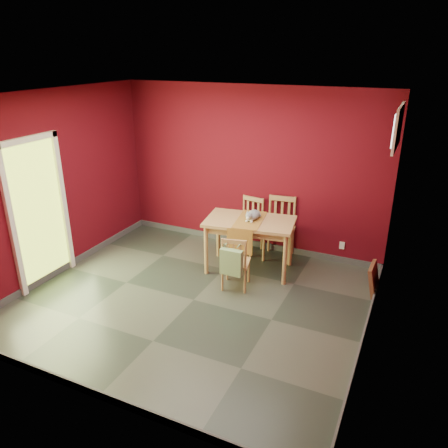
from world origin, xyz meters
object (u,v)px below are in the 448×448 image
at_px(picture_frame, 374,279).
at_px(chair_near, 235,262).
at_px(dining_table, 250,226).
at_px(chair_far_left, 249,224).
at_px(chair_far_right, 280,228).
at_px(tote_bag, 231,262).
at_px(cat, 253,213).

bearing_deg(picture_frame, chair_near, -159.25).
bearing_deg(dining_table, chair_far_left, 112.88).
bearing_deg(chair_near, picture_frame, 20.75).
bearing_deg(chair_far_right, chair_near, -100.94).
bearing_deg(picture_frame, chair_far_left, 164.52).
relative_size(chair_near, tote_bag, 1.84).
relative_size(dining_table, cat, 3.72).
height_order(chair_far_left, cat, cat).
bearing_deg(tote_bag, chair_near, 97.51).
xyz_separation_m(chair_far_right, picture_frame, (1.57, -0.56, -0.30)).
bearing_deg(dining_table, cat, 57.68).
distance_m(chair_near, picture_frame, 1.94).
relative_size(dining_table, chair_near, 1.75).
distance_m(chair_far_right, cat, 0.75).
distance_m(chair_far_right, picture_frame, 1.69).
bearing_deg(picture_frame, tote_bag, -153.57).
relative_size(chair_far_right, tote_bag, 2.28).
relative_size(cat, picture_frame, 0.88).
distance_m(chair_near, tote_bag, 0.22).
relative_size(chair_far_right, chair_near, 1.24).
height_order(chair_far_right, tote_bag, chair_far_right).
bearing_deg(picture_frame, cat, -179.04).
relative_size(dining_table, chair_far_right, 1.42).
distance_m(dining_table, picture_frame, 1.91).
xyz_separation_m(chair_far_right, tote_bag, (-0.21, -1.44, -0.01)).
relative_size(chair_far_right, picture_frame, 2.32).
xyz_separation_m(cat, picture_frame, (1.81, 0.03, -0.70)).
xyz_separation_m(dining_table, cat, (0.03, 0.05, 0.20)).
relative_size(chair_far_left, chair_far_right, 0.91).
height_order(dining_table, chair_near, dining_table).
bearing_deg(chair_far_left, chair_near, -76.24).
bearing_deg(tote_bag, picture_frame, 26.43).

